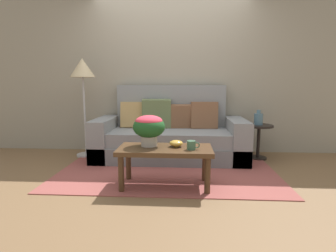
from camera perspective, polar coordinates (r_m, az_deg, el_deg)
ground_plane at (r=3.42m, az=-0.27°, el=-10.26°), size 14.00×14.00×0.00m
wall_back at (r=4.50m, az=0.80°, el=11.95°), size 6.40×0.12×2.72m
area_rug at (r=3.55m, az=-0.13°, el=-9.47°), size 2.78×1.72×0.01m
couch at (r=4.09m, az=0.42°, el=-2.16°), size 2.25×0.93×1.11m
coffee_table at (r=2.92m, az=-0.62°, el=-5.96°), size 1.02×0.49×0.44m
side_table at (r=4.24m, az=18.89°, el=-1.91°), size 0.41×0.41×0.52m
floor_lamp at (r=4.31m, az=-17.85°, el=10.49°), size 0.38×0.38×1.52m
potted_plant at (r=2.95m, az=-4.10°, el=-0.13°), size 0.36×0.36×0.35m
coffee_mug at (r=2.82m, az=5.08°, el=-4.12°), size 0.14×0.09×0.09m
snack_bowl at (r=2.94m, az=1.76°, el=-3.72°), size 0.15×0.15×0.07m
table_vase at (r=4.22m, az=18.85°, el=1.49°), size 0.13×0.13×0.22m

